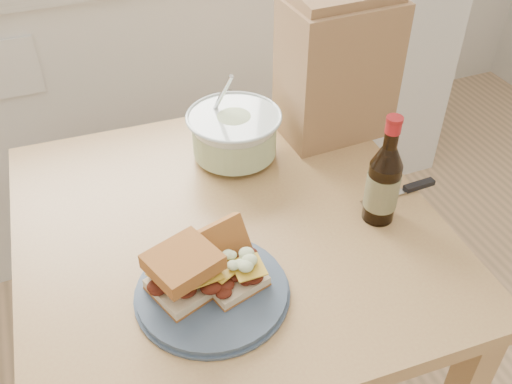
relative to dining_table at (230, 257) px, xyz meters
name	(u,v)px	position (x,y,z in m)	size (l,w,h in m)	color
cabinet_run	(117,88)	(-0.06, 1.01, -0.11)	(2.50, 0.64, 0.94)	white
dining_table	(230,257)	(0.00, 0.00, 0.00)	(0.85, 0.85, 0.68)	tan
plate	(212,291)	(-0.09, -0.17, 0.11)	(0.26, 0.26, 0.02)	#405168
sandwich_left	(184,272)	(-0.13, -0.15, 0.16)	(0.14, 0.13, 0.08)	beige
sandwich_right	(230,263)	(-0.05, -0.15, 0.15)	(0.12, 0.16, 0.08)	beige
coleslaw_bowl	(234,136)	(0.09, 0.21, 0.15)	(0.21, 0.21, 0.21)	silver
beer_bottle	(383,183)	(0.28, -0.10, 0.19)	(0.07, 0.07, 0.23)	black
knife	(410,188)	(0.39, -0.05, 0.11)	(0.18, 0.02, 0.01)	silver
paper_bag	(337,70)	(0.35, 0.22, 0.26)	(0.25, 0.16, 0.32)	#A5744F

